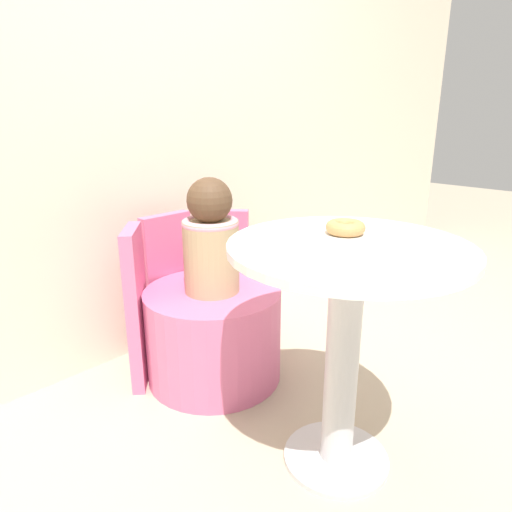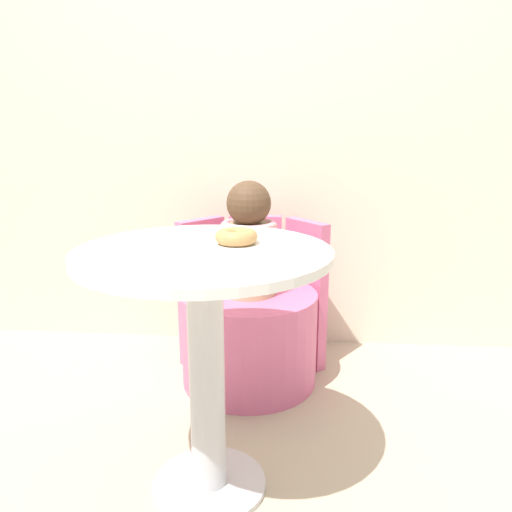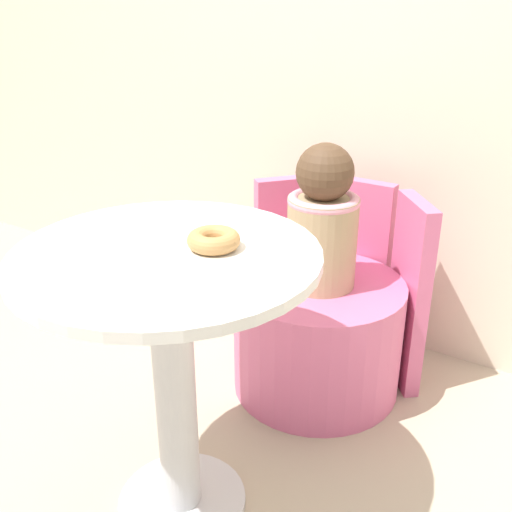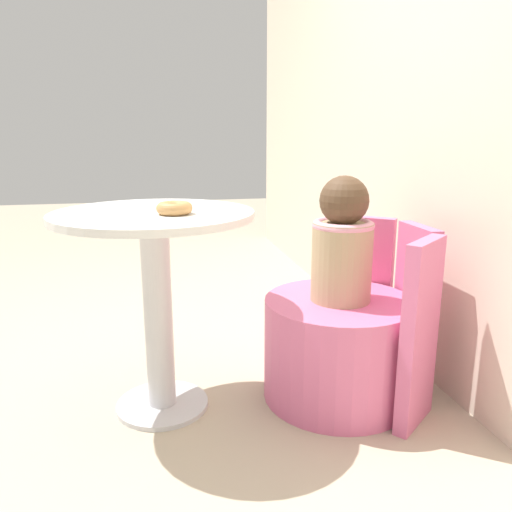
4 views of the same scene
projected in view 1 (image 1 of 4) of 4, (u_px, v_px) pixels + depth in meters
name	position (u px, v px, depth m)	size (l,w,h in m)	color
ground_plane	(340.00, 458.00, 1.49)	(12.00, 12.00, 0.00)	#B7A88E
back_wall	(127.00, 82.00, 1.88)	(6.00, 0.06, 2.40)	beige
round_table	(345.00, 311.00, 1.33)	(0.69, 0.69, 0.73)	silver
tub_chair	(214.00, 334.00, 1.91)	(0.56, 0.56, 0.39)	#DB6693
booth_backrest	(179.00, 290.00, 2.02)	(0.66, 0.24, 0.66)	#DB6693
child_figure	(211.00, 240.00, 1.78)	(0.22, 0.22, 0.46)	tan
donut	(345.00, 227.00, 1.36)	(0.12, 0.12, 0.04)	tan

